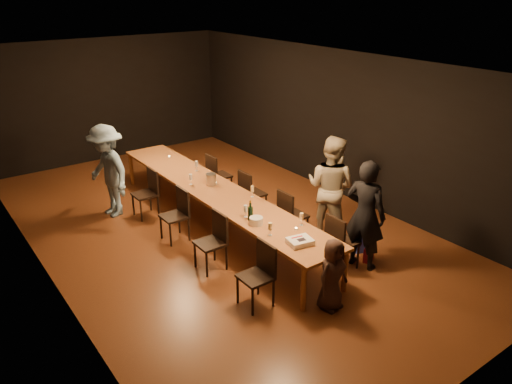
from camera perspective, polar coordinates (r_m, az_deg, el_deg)
ground at (r=9.38m, az=-4.56°, el=-3.94°), size 10.00×10.00×0.00m
room_shell at (r=8.64m, az=-4.99°, el=8.44°), size 6.04×10.04×3.02m
table at (r=9.08m, az=-4.70°, el=0.01°), size 0.90×6.00×0.75m
chair_right_0 at (r=7.98m, az=9.88°, el=-5.58°), size 0.42×0.42×0.93m
chair_right_1 at (r=8.75m, az=4.28°, el=-2.60°), size 0.42×0.42×0.93m
chair_right_2 at (r=9.61m, az=-0.35°, el=-0.12°), size 0.42×0.42×0.93m
chair_right_3 at (r=10.53m, az=-4.19°, el=1.95°), size 0.42×0.42×0.93m
chair_left_0 at (r=7.00m, az=-0.06°, el=-9.62°), size 0.42×0.42×0.93m
chair_left_1 at (r=7.86m, az=-5.27°, el=-5.77°), size 0.42×0.42×0.93m
chair_left_2 at (r=8.81m, az=-9.35°, el=-2.69°), size 0.42×0.42×0.93m
chair_left_3 at (r=9.81m, az=-12.60°, el=-0.21°), size 0.42×0.42×0.93m
woman_birthday at (r=7.90m, az=12.39°, el=-2.58°), size 0.61×0.75×1.79m
woman_tan at (r=8.78m, az=8.53°, el=0.57°), size 0.96×1.08×1.85m
man_blue at (r=9.88m, az=-16.56°, el=2.30°), size 0.82×1.25×1.81m
child at (r=6.99m, az=8.71°, el=-9.32°), size 0.56×0.40×1.06m
gift_bag_red at (r=8.40m, az=12.76°, el=-6.93°), size 0.24×0.19×0.25m
gift_bag_blue at (r=8.65m, az=11.92°, el=-5.84°), size 0.26×0.22×0.28m
birthday_cake at (r=7.21m, az=5.05°, el=-5.64°), size 0.39×0.34×0.08m
plate_stack at (r=7.73m, az=0.02°, el=-3.32°), size 0.24×0.24×0.12m
champagne_bottle at (r=7.82m, az=-0.65°, el=-2.10°), size 0.10×0.10×0.34m
ice_bucket at (r=9.26m, az=-5.16°, el=1.48°), size 0.24×0.24×0.21m
wineglass_0 at (r=7.39m, az=1.64°, el=-4.27°), size 0.06×0.06×0.21m
wineglass_1 at (r=7.72m, az=5.23°, el=-3.11°), size 0.06×0.06×0.21m
wineglass_2 at (r=7.95m, az=-1.20°, el=-2.20°), size 0.06×0.06×0.21m
wineglass_3 at (r=8.68m, az=-0.43°, el=0.07°), size 0.06×0.06×0.21m
wineglass_4 at (r=9.30m, az=-7.47°, el=1.45°), size 0.06×0.06×0.21m
wineglass_5 at (r=9.96m, az=-6.82°, el=2.97°), size 0.06×0.06×0.21m
tealight_near at (r=7.61m, az=4.61°, el=-4.23°), size 0.05×0.05×0.03m
tealight_mid at (r=9.29m, az=-4.61°, el=0.99°), size 0.05×0.05×0.03m
tealight_far at (r=10.84m, az=-9.90°, el=3.98°), size 0.05×0.05×0.03m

